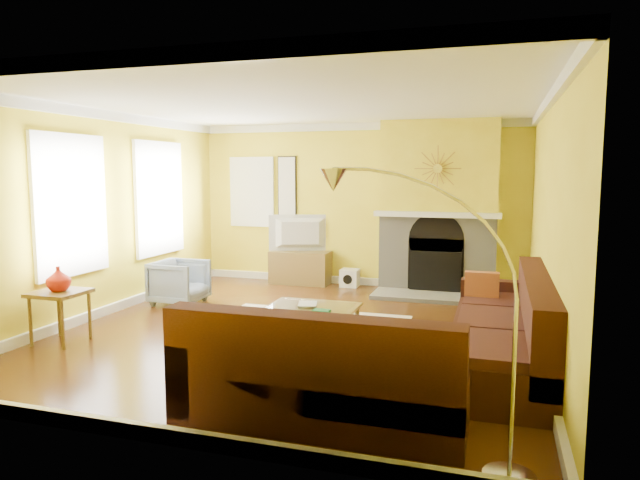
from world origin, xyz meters
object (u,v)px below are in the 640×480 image
(coffee_table, at_px, (308,326))
(armchair, at_px, (180,282))
(arc_lamp, at_px, (427,325))
(sectional_sofa, at_px, (394,322))
(media_console, at_px, (300,267))
(side_table, at_px, (61,317))

(coffee_table, height_order, armchair, armchair)
(armchair, xyz_separation_m, arc_lamp, (3.95, -3.62, 0.64))
(sectional_sofa, xyz_separation_m, armchair, (-3.43, 1.75, -0.13))
(media_console, relative_size, armchair, 1.44)
(armchair, xyz_separation_m, side_table, (-0.27, -2.05, -0.03))
(media_console, bearing_deg, armchair, -120.84)
(armchair, distance_m, side_table, 2.07)
(media_console, bearing_deg, side_table, -109.76)
(arc_lamp, bearing_deg, side_table, 159.61)
(sectional_sofa, xyz_separation_m, side_table, (-3.70, -0.31, -0.16))
(side_table, height_order, arc_lamp, arc_lamp)
(side_table, bearing_deg, coffee_table, 16.67)
(coffee_table, xyz_separation_m, media_console, (-1.21, 3.21, 0.08))
(side_table, bearing_deg, armchair, 82.42)
(sectional_sofa, relative_size, arc_lamp, 1.85)
(coffee_table, bearing_deg, media_console, 110.70)
(sectional_sofa, relative_size, media_console, 3.51)
(side_table, bearing_deg, arc_lamp, -20.39)
(coffee_table, bearing_deg, sectional_sofa, -24.99)
(coffee_table, relative_size, armchair, 1.43)
(media_console, relative_size, side_table, 1.72)
(sectional_sofa, height_order, arc_lamp, arc_lamp)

